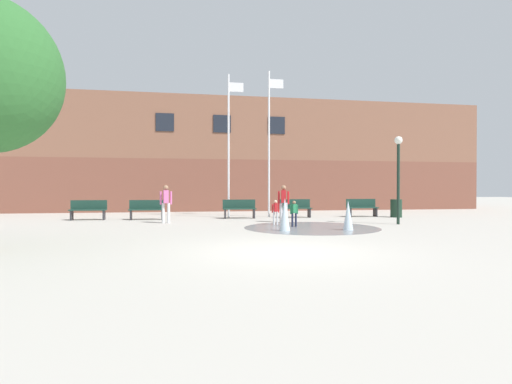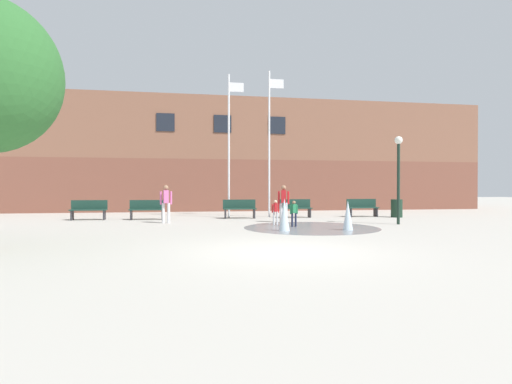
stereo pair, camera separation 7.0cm
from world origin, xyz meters
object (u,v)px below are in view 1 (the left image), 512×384
(park_bench_far_left, at_px, (88,210))
(adult_near_bench, at_px, (284,201))
(flagpole_left, at_px, (229,141))
(park_bench_near_trashcan, at_px, (295,208))
(flagpole_right, at_px, (270,139))
(trash_can, at_px, (396,208))
(lamp_post_right_lane, at_px, (398,166))
(park_bench_under_left_flagpole, at_px, (147,209))
(child_in_fountain, at_px, (294,212))
(teen_by_trashcan, at_px, (166,201))
(park_bench_center, at_px, (239,208))
(park_bench_far_right, at_px, (362,207))
(child_running, at_px, (276,210))

(park_bench_far_left, bearing_deg, adult_near_bench, -18.00)
(park_bench_far_left, distance_m, flagpole_left, 7.36)
(park_bench_near_trashcan, height_order, flagpole_right, flagpole_right)
(park_bench_far_left, xyz_separation_m, flagpole_left, (6.55, 0.46, 3.32))
(trash_can, bearing_deg, lamp_post_right_lane, -118.26)
(park_bench_under_left_flagpole, bearing_deg, park_bench_far_left, 175.17)
(child_in_fountain, distance_m, flagpole_right, 6.21)
(child_in_fountain, bearing_deg, teen_by_trashcan, -57.68)
(park_bench_center, xyz_separation_m, park_bench_far_right, (6.35, 0.04, 0.00))
(teen_by_trashcan, distance_m, lamp_post_right_lane, 9.65)
(park_bench_center, bearing_deg, child_running, -74.40)
(park_bench_near_trashcan, distance_m, adult_near_bench, 2.98)
(park_bench_under_left_flagpole, distance_m, teen_by_trashcan, 2.34)
(park_bench_near_trashcan, bearing_deg, child_running, -116.74)
(lamp_post_right_lane, bearing_deg, park_bench_under_left_flagpole, 157.60)
(park_bench_far_left, xyz_separation_m, child_running, (7.97, -3.74, 0.10))
(adult_near_bench, distance_m, child_in_fountain, 2.02)
(lamp_post_right_lane, bearing_deg, flagpole_right, 131.14)
(adult_near_bench, bearing_deg, park_bench_far_right, 130.28)
(flagpole_left, distance_m, lamp_post_right_lane, 8.16)
(child_running, bearing_deg, child_in_fountain, -154.28)
(child_running, xyz_separation_m, flagpole_left, (-1.42, 4.20, 3.22))
(park_bench_far_right, relative_size, flagpole_right, 0.22)
(flagpole_right, bearing_deg, child_in_fountain, -91.60)
(park_bench_under_left_flagpole, relative_size, child_in_fountain, 1.62)
(flagpole_right, bearing_deg, child_running, -98.60)
(park_bench_far_left, relative_size, park_bench_far_right, 1.00)
(park_bench_far_left, relative_size, flagpole_left, 0.22)
(park_bench_center, height_order, park_bench_near_trashcan, same)
(flagpole_left, bearing_deg, teen_by_trashcan, -136.95)
(child_running, distance_m, child_in_fountain, 1.13)
(park_bench_far_right, bearing_deg, flagpole_right, 172.68)
(park_bench_far_left, distance_m, child_running, 8.80)
(teen_by_trashcan, xyz_separation_m, child_in_fountain, (4.86, -2.46, -0.35))
(child_running, bearing_deg, trash_can, -67.01)
(adult_near_bench, bearing_deg, trash_can, 118.72)
(teen_by_trashcan, relative_size, lamp_post_right_lane, 0.45)
(park_bench_center, relative_size, lamp_post_right_lane, 0.45)
(child_running, bearing_deg, park_bench_near_trashcan, -26.75)
(park_bench_far_left, distance_m, child_in_fountain, 9.70)
(teen_by_trashcan, height_order, flagpole_left, flagpole_left)
(park_bench_under_left_flagpole, bearing_deg, child_in_fountain, -37.87)
(park_bench_far_left, xyz_separation_m, teen_by_trashcan, (3.60, -2.30, 0.45))
(park_bench_center, bearing_deg, teen_by_trashcan, -148.00)
(park_bench_far_right, relative_size, trash_can, 1.78)
(park_bench_far_left, xyz_separation_m, park_bench_far_right, (13.32, -0.15, 0.00))
(park_bench_center, relative_size, park_bench_near_trashcan, 1.00)
(child_in_fountain, height_order, lamp_post_right_lane, lamp_post_right_lane)
(park_bench_under_left_flagpole, distance_m, trash_can, 12.24)
(park_bench_under_left_flagpole, bearing_deg, lamp_post_right_lane, -22.40)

